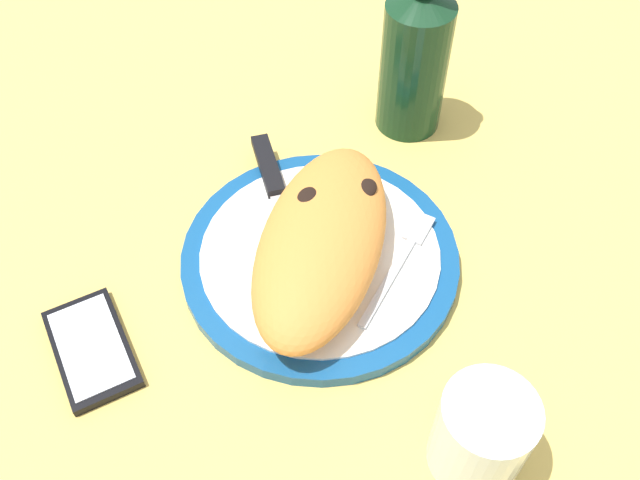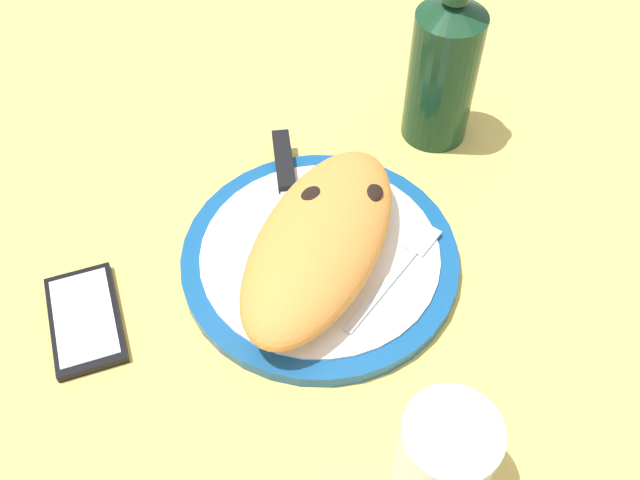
# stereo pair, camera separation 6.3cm
# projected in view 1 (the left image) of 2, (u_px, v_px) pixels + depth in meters

# --- Properties ---
(ground_plane) EXTENTS (1.50, 1.50, 0.03)m
(ground_plane) POSITION_uv_depth(u_px,v_px,m) (320.00, 271.00, 0.75)
(ground_plane) COLOR #DBB756
(plate) EXTENTS (0.29, 0.29, 0.02)m
(plate) POSITION_uv_depth(u_px,v_px,m) (320.00, 257.00, 0.73)
(plate) COLOR navy
(plate) RESTS_ON ground_plane
(calzone) EXTENTS (0.27, 0.15, 0.06)m
(calzone) POSITION_uv_depth(u_px,v_px,m) (322.00, 241.00, 0.69)
(calzone) COLOR orange
(calzone) RESTS_ON plate
(fork) EXTENTS (0.16, 0.03, 0.00)m
(fork) POSITION_uv_depth(u_px,v_px,m) (402.00, 257.00, 0.72)
(fork) COLOR silver
(fork) RESTS_ON plate
(knife) EXTENTS (0.20, 0.16, 0.01)m
(knife) POSITION_uv_depth(u_px,v_px,m) (275.00, 189.00, 0.77)
(knife) COLOR silver
(knife) RESTS_ON plate
(smartphone) EXTENTS (0.13, 0.13, 0.01)m
(smartphone) POSITION_uv_depth(u_px,v_px,m) (92.00, 348.00, 0.67)
(smartphone) COLOR black
(smartphone) RESTS_ON ground_plane
(water_glass) EXTENTS (0.08, 0.08, 0.10)m
(water_glass) POSITION_uv_depth(u_px,v_px,m) (480.00, 438.00, 0.58)
(water_glass) COLOR silver
(water_glass) RESTS_ON ground_plane
(wine_bottle) EXTENTS (0.08, 0.08, 0.25)m
(wine_bottle) POSITION_uv_depth(u_px,v_px,m) (415.00, 57.00, 0.80)
(wine_bottle) COLOR #14381E
(wine_bottle) RESTS_ON ground_plane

